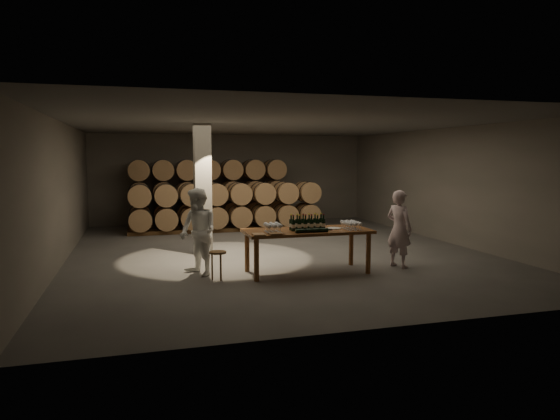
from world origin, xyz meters
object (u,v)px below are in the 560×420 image
object	(u,v)px
stool	(218,257)
person_man	(399,229)
plate	(334,228)
notebook_near	(275,234)
tasting_table	(307,235)
person_woman	(198,232)
bottle_cluster	(307,224)

from	to	relation	value
stool	person_man	bearing A→B (deg)	0.53
plate	notebook_near	xyz separation A→B (m)	(-1.39, -0.43, 0.01)
tasting_table	person_woman	xyz separation A→B (m)	(-2.19, 0.38, 0.09)
plate	person_woman	distance (m)	2.81
plate	notebook_near	distance (m)	1.46
bottle_cluster	person_man	xyz separation A→B (m)	(2.10, -0.01, -0.18)
plate	person_man	world-z (taller)	person_man
bottle_cluster	person_woman	bearing A→B (deg)	169.12
bottle_cluster	notebook_near	bearing A→B (deg)	-152.94
notebook_near	bottle_cluster	bearing A→B (deg)	26.29
notebook_near	tasting_table	bearing A→B (deg)	27.94
tasting_table	bottle_cluster	world-z (taller)	bottle_cluster
bottle_cluster	plate	world-z (taller)	bottle_cluster
bottle_cluster	notebook_near	distance (m)	0.89
bottle_cluster	notebook_near	world-z (taller)	bottle_cluster
plate	bottle_cluster	bearing A→B (deg)	-177.85
tasting_table	plate	distance (m)	0.60
person_man	plate	bearing A→B (deg)	63.61
tasting_table	notebook_near	size ratio (longest dim) A/B	10.70
person_woman	person_man	bearing A→B (deg)	57.33
notebook_near	plate	bearing A→B (deg)	16.23
plate	stool	xyz separation A→B (m)	(-2.47, -0.07, -0.45)
notebook_near	person_man	xyz separation A→B (m)	(2.89, 0.39, -0.07)
bottle_cluster	person_woman	size ratio (longest dim) A/B	0.41
bottle_cluster	notebook_near	size ratio (longest dim) A/B	3.02
plate	stool	world-z (taller)	plate
tasting_table	person_man	bearing A→B (deg)	-1.24
person_man	person_woman	world-z (taller)	person_woman
notebook_near	person_woman	size ratio (longest dim) A/B	0.14
person_man	person_woman	size ratio (longest dim) A/B	0.95
tasting_table	bottle_cluster	xyz separation A→B (m)	(-0.01, -0.04, 0.22)
bottle_cluster	tasting_table	bearing A→B (deg)	70.62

